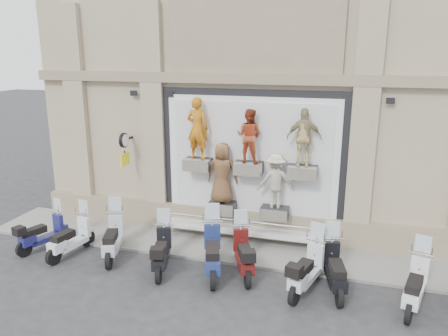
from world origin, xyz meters
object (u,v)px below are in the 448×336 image
Objects in this scene: scooter_c at (112,231)px; scooter_f at (244,246)px; scooter_b at (70,231)px; scooter_h at (335,261)px; scooter_a at (42,226)px; scooter_d at (161,244)px; scooter_e at (212,244)px; scooter_i at (416,277)px; guard_rail at (243,235)px; clock_sign_bracket at (124,145)px; scooter_g at (307,262)px.

scooter_c is 3.73m from scooter_f.
scooter_b is 7.23m from scooter_h.
scooter_d is (3.84, -0.22, 0.05)m from scooter_a.
scooter_e reaches higher than scooter_i.
scooter_h reaches higher than scooter_a.
scooter_h is (2.29, -0.19, 0.00)m from scooter_f.
guard_rail is 2.81× the size of scooter_b.
scooter_f is (3.73, 0.07, -0.01)m from scooter_c.
guard_rail is at bearing -6.84° from clock_sign_bracket.
scooter_f reaches higher than scooter_b.
guard_rail is 1.67m from scooter_e.
scooter_c reaches higher than scooter_g.
scooter_h reaches higher than scooter_d.
scooter_g is (1.64, -0.40, 0.00)m from scooter_f.
scooter_a is 1.02m from scooter_b.
scooter_e is (3.47, -2.03, -1.95)m from clock_sign_bracket.
scooter_g reaches higher than scooter_a.
scooter_d is at bearing 170.62° from scooter_h.
scooter_i is (4.04, -0.44, -0.01)m from scooter_f.
scooter_d is 0.97× the size of scooter_f.
scooter_b is 0.94× the size of scooter_g.
scooter_f is at bearing -5.90° from scooter_d.
clock_sign_bracket is (-3.90, 0.47, 2.34)m from guard_rail.
scooter_a is 0.90× the size of scooter_g.
clock_sign_bracket is at bearing 85.27° from scooter_c.
scooter_g is at bearing -35.36° from scooter_f.
scooter_b is 4.94m from scooter_f.
scooter_h is (6.02, -0.12, -0.01)m from scooter_c.
scooter_f is at bearing 20.37° from scooter_a.
scooter_h is (6.53, -1.99, -2.03)m from clock_sign_bracket.
clock_sign_bracket reaches higher than scooter_g.
scooter_h is at bearing -26.34° from scooter_f.
scooter_c is 1.04× the size of scooter_d.
clock_sign_bracket reaches higher than guard_rail.
scooter_h is (8.24, -0.02, 0.08)m from scooter_a.
guard_rail is 2.69× the size of scooter_i.
scooter_b is at bearing -166.11° from scooter_i.
scooter_c is at bearing -167.61° from scooter_g.
scooter_h is at bearing -173.47° from scooter_i.
scooter_a is at bearing -165.82° from scooter_g.
scooter_f is (4.93, 0.30, 0.04)m from scooter_b.
scooter_i is at bearing 17.17° from scooter_a.
scooter_b is 0.95× the size of scooter_f.
scooter_g reaches higher than scooter_b.
guard_rail is at bearing 154.67° from scooter_g.
scooter_d is (-1.77, -1.73, 0.29)m from guard_rail.
scooter_b reaches higher than scooter_a.
scooter_c reaches higher than scooter_a.
clock_sign_bracket is 7.12m from scooter_h.
scooter_d is 0.97× the size of scooter_g.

